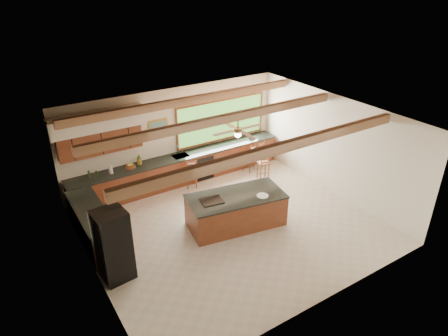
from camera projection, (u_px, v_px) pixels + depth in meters
ground at (232, 226)px, 10.68m from camera, size 7.20×7.20×0.00m
room_shell at (213, 143)px, 10.09m from camera, size 7.27×6.54×3.02m
counter_run at (163, 180)px, 11.98m from camera, size 7.12×3.10×1.27m
island at (236, 210)px, 10.56m from camera, size 2.70×1.61×0.90m
refrigerator at (113, 245)px, 8.57m from camera, size 0.72×0.71×1.70m
bar_stool_a at (192, 171)px, 12.27m from camera, size 0.44×0.44×0.97m
bar_stool_b at (250, 156)px, 13.28m from camera, size 0.44×0.44×0.97m
bar_stool_c at (264, 163)px, 12.72m from camera, size 0.43×0.43×1.00m
bar_stool_d at (258, 152)px, 13.49m from camera, size 0.45×0.45×0.99m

